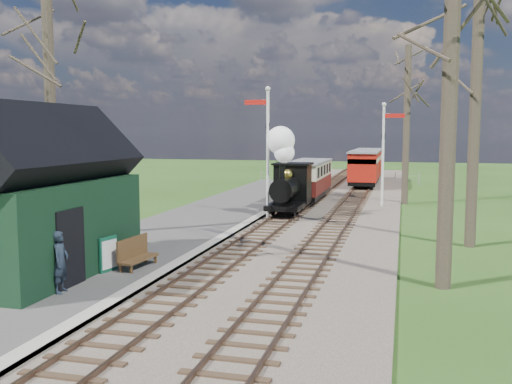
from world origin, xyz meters
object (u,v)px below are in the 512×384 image
at_px(person, 60,262).
at_px(locomotive, 288,177).
at_px(red_carriage_b, 369,164).
at_px(sign_board, 108,254).
at_px(red_carriage_a, 364,168).
at_px(bench, 135,253).
at_px(station_shed, 41,200).
at_px(semaphore_far, 385,146).
at_px(semaphore_near, 266,143).
at_px(coach, 308,178).

bearing_deg(person, locomotive, -19.40).
distance_m(red_carriage_b, sign_board, 33.84).
height_order(red_carriage_a, bench, red_carriage_a).
distance_m(station_shed, semaphore_far, 20.01).
bearing_deg(red_carriage_a, red_carriage_b, 90.00).
height_order(station_shed, red_carriage_b, station_shed).
distance_m(station_shed, semaphore_near, 12.58).
xyz_separation_m(red_carriage_a, bench, (-4.74, -27.27, -0.89)).
bearing_deg(person, red_carriage_a, -19.13).
relative_size(semaphore_near, bench, 3.89).
height_order(semaphore_near, sign_board, semaphore_near).
relative_size(red_carriage_a, red_carriage_b, 1.00).
relative_size(locomotive, person, 2.73).
bearing_deg(semaphore_far, red_carriage_b, 96.30).
xyz_separation_m(semaphore_far, red_carriage_b, (-1.77, 16.08, -1.84)).
bearing_deg(station_shed, person, -44.72).
relative_size(semaphore_far, red_carriage_a, 1.11).
bearing_deg(sign_board, coach, 81.95).
height_order(semaphore_far, person, semaphore_far).
xyz_separation_m(station_shed, sign_board, (1.65, 0.66, -1.57)).
distance_m(semaphore_far, person, 20.95).
height_order(red_carriage_b, sign_board, red_carriage_b).
distance_m(bench, person, 2.95).
xyz_separation_m(station_shed, bench, (2.16, 1.30, -1.65)).
bearing_deg(bench, sign_board, -128.48).
bearing_deg(station_shed, locomotive, 72.21).
relative_size(coach, red_carriage_a, 1.31).
distance_m(semaphore_far, bench, 18.13).
bearing_deg(semaphore_near, station_shed, -106.38).
height_order(station_shed, semaphore_far, semaphore_far).
bearing_deg(sign_board, bench, 51.52).
relative_size(locomotive, red_carriage_b, 0.82).
bearing_deg(red_carriage_a, sign_board, -100.65).
bearing_deg(semaphore_far, coach, 162.06).
bearing_deg(station_shed, red_carriage_b, 78.56).
bearing_deg(person, bench, -20.54).
bearing_deg(person, semaphore_far, -29.05).
relative_size(semaphore_far, sign_board, 5.73).
distance_m(coach, red_carriage_b, 14.89).
bearing_deg(sign_board, locomotive, 78.26).
xyz_separation_m(station_shed, person, (1.58, -1.56, -1.30)).
relative_size(semaphore_near, coach, 0.92).
distance_m(station_shed, bench, 3.01).
relative_size(station_shed, red_carriage_a, 1.22).
bearing_deg(coach, semaphore_far, -17.94).
bearing_deg(bench, station_shed, -148.86).
height_order(station_shed, locomotive, station_shed).
bearing_deg(coach, bench, -96.74).
xyz_separation_m(station_shed, coach, (4.30, 19.42, -0.83)).
bearing_deg(locomotive, red_carriage_a, 80.26).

